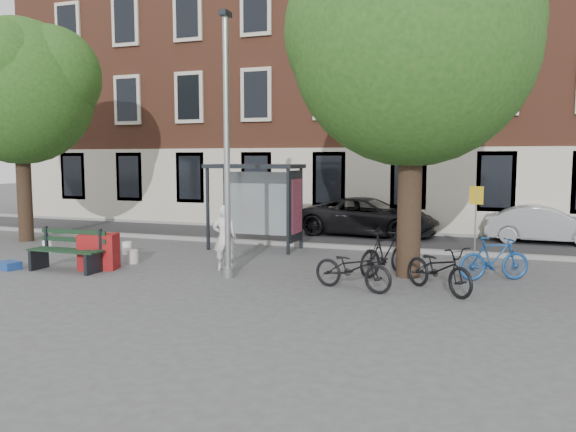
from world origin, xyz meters
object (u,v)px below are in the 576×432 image
Objects in this scene: car_silver at (545,225)px; painter at (225,238)px; bike_b at (494,259)px; bus_shelter at (268,187)px; bike_a at (353,268)px; bike_c at (439,269)px; car_dark at (369,217)px; notice_sign at (476,207)px; bench at (67,252)px; bike_d at (386,253)px; lamppost at (227,159)px; red_stand at (99,252)px.

painter is at bearing 134.32° from car_silver.
bike_b is at bearing 166.72° from car_silver.
bike_b is 6.80m from car_silver.
bus_shelter is 1.73× the size of painter.
bike_c is at bearing -61.49° from bike_a.
bike_a is 8.61m from car_dark.
notice_sign is at bearing 32.09° from bike_c.
notice_sign is at bearing 157.09° from car_silver.
bench is 1.10× the size of bike_d.
lamppost reaches higher than bike_d.
bus_shelter is 1.46× the size of bench.
bike_a is (3.07, -0.30, -2.31)m from lamppost.
painter is 6.43m from bike_b.
bus_shelter reaches higher than bike_d.
bike_b is at bearing -20.12° from bus_shelter.
painter reaches higher than bike_a.
lamppost is 4.24m from bus_shelter.
bike_d reaches higher than bike_a.
lamppost is at bearing 133.93° from bike_c.
bench is at bearing -139.26° from notice_sign.
red_stand is at bearing 104.89° from bike_a.
car_silver is at bearing 37.51° from bench.
notice_sign is at bearing 22.55° from red_stand.
car_silver is at bearing -82.01° from car_dark.
painter is 5.28m from bike_c.
bike_c is (4.82, 0.10, -2.28)m from lamppost.
car_silver is 13.97m from red_stand.
notice_sign reaches higher than painter.
car_dark is (-1.37, 8.50, 0.21)m from bike_a.
bike_c is 8.32m from red_stand.
lamppost reaches higher than bike_a.
bike_d is 1.97× the size of red_stand.
car_silver reaches higher than bench.
bike_d reaches higher than red_stand.
bike_b is 1.87× the size of red_stand.
bench is (-4.10, -0.66, -2.32)m from lamppost.
bike_b reaches higher than bike_c.
notice_sign is at bearing -172.67° from painter.
lamppost reaches higher than notice_sign.
lamppost is at bearing 80.04° from bike_b.
bike_b is (2.85, 2.02, 0.03)m from bike_a.
red_stand is at bearing -123.77° from bus_shelter.
bus_shelter is 6.89m from bike_c.
bike_b is at bearing 11.60° from red_stand.
lamppost is 3.12× the size of bench.
bus_shelter is at bearing -1.84° from bike_d.
lamppost is at bearing 138.40° from car_silver.
bike_c is at bearing 162.22° from car_silver.
lamppost is at bearing -81.57° from bus_shelter.
car_dark is 1.33× the size of car_silver.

